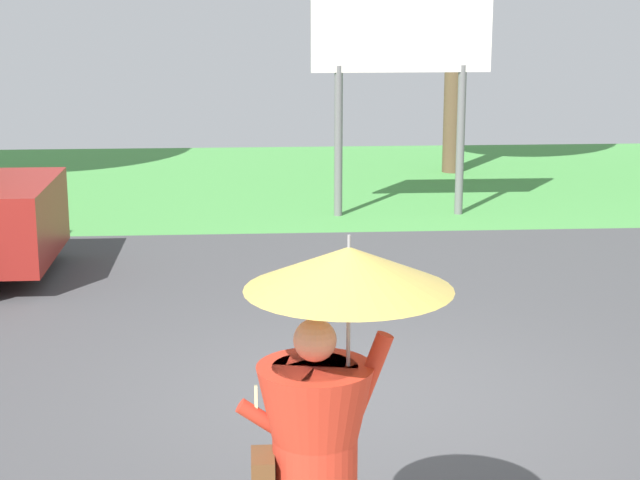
{
  "coord_description": "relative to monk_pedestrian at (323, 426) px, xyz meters",
  "views": [
    {
      "loc": [
        -0.91,
        -8.24,
        3.32
      ],
      "look_at": [
        -0.3,
        1.0,
        1.1
      ],
      "focal_mm": 59.72,
      "sensor_mm": 36.0,
      "label": 1
    }
  ],
  "objects": [
    {
      "name": "ground_plane",
      "position": [
        0.56,
        6.13,
        -1.17
      ],
      "size": [
        40.0,
        22.0,
        0.2
      ],
      "color": "#424244"
    },
    {
      "name": "roadside_billboard",
      "position": [
        1.83,
        10.29,
        1.42
      ],
      "size": [
        2.6,
        0.12,
        3.5
      ],
      "color": "slate",
      "rests_on": "ground_plane"
    },
    {
      "name": "monk_pedestrian",
      "position": [
        0.0,
        0.0,
        0.0
      ],
      "size": [
        1.1,
        1.05,
        2.13
      ],
      "rotation": [
        0.0,
        0.0,
        0.17
      ],
      "color": "#B22D1E",
      "rests_on": "ground_plane"
    }
  ]
}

